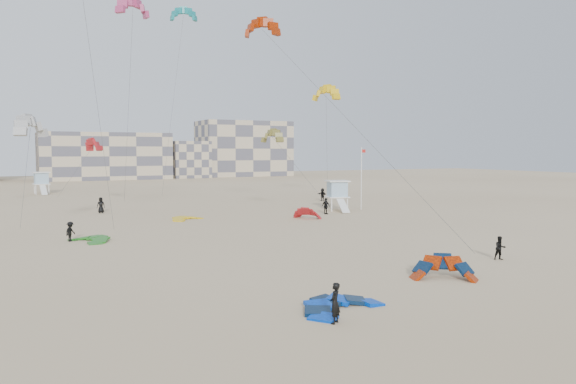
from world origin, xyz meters
name	(u,v)px	position (x,y,z in m)	size (l,w,h in m)	color
ground	(326,308)	(0.00, 0.00, 0.00)	(320.00, 320.00, 0.00)	#C8B086
kite_ground_blue	(341,309)	(0.48, -0.52, 0.00)	(3.97, 4.13, 0.72)	#0044E4
kite_ground_orange	(443,279)	(9.05, 2.10, 0.00)	(3.44, 2.93, 2.00)	#E23200
kite_ground_green	(90,241)	(-7.20, 25.29, 0.00)	(3.65, 3.84, 0.67)	#21781D
kite_ground_red_far	(308,218)	(16.08, 31.03, 0.00)	(3.14, 2.59, 1.99)	red
kite_ground_yellow	(186,220)	(3.92, 35.76, 0.00)	(3.39, 3.56, 0.56)	gold
kitesurfer_main	(335,303)	(-0.85, -2.20, 0.88)	(0.64, 0.42, 1.75)	black
kitesurfer_b	(500,248)	(16.37, 4.72, 0.80)	(0.77, 0.60, 1.59)	black
kitesurfer_c	(70,232)	(-8.60, 25.93, 0.80)	(1.04, 0.60, 1.61)	black
kitesurfer_d	(326,206)	(19.88, 33.55, 0.94)	(1.10, 0.46, 1.88)	black
kitesurfer_e	(101,205)	(-3.19, 46.63, 0.93)	(0.91, 0.59, 1.86)	black
kitesurfer_f	(322,195)	(28.25, 48.70, 0.94)	(1.75, 0.56, 1.88)	black
kite_fly_orange	(262,29)	(11.00, 31.72, 19.87)	(5.11, 31.09, 20.13)	#E23200
kite_fly_grey	(30,128)	(-11.06, 31.68, 9.30)	(5.06, 5.93, 9.70)	#BDBDBD
kite_fly_pink	(133,9)	(-0.33, 40.21, 22.56)	(4.80, 11.74, 22.82)	#C13F6E
kite_fly_olive	(272,137)	(14.25, 36.14, 8.89)	(5.92, 8.40, 8.99)	olive
kite_fly_yellow	(326,94)	(29.48, 49.90, 15.65)	(5.76, 6.94, 16.28)	gold
kite_fly_teal_b	(183,15)	(10.73, 58.91, 26.98)	(6.59, 4.91, 27.17)	teal
kite_fly_red	(94,146)	(-2.50, 56.59, 8.00)	(6.53, 5.61, 8.33)	red
lifeguard_tower_near	(337,196)	(23.16, 36.38, 1.84)	(3.19, 5.39, 3.71)	white
lifeguard_tower_far	(41,183)	(-7.72, 81.78, 1.86)	(2.83, 5.22, 3.76)	white
flagpole	(361,177)	(26.37, 35.90, 4.09)	(0.63, 0.10, 7.79)	white
condo_mid	(104,156)	(10.00, 130.00, 6.00)	(32.00, 16.00, 12.00)	#BDAB8B
condo_east	(244,149)	(50.00, 132.00, 8.00)	(26.00, 14.00, 16.00)	#BDAB8B
condo_fill_right	(189,159)	(32.00, 128.00, 5.00)	(10.00, 10.00, 10.00)	#BDAB8B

